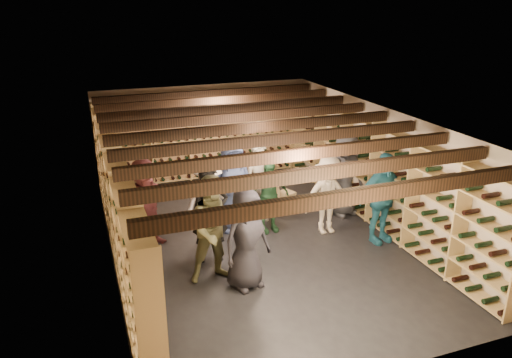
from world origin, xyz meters
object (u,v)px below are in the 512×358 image
(person_9, at_px, (208,199))
(person_0, at_px, (246,239))
(crate_stack_right, at_px, (284,200))
(person_6, at_px, (232,186))
(crate_stack_left, at_px, (267,195))
(person_10, at_px, (268,196))
(person_2, at_px, (215,229))
(person_12, at_px, (345,174))
(crate_loose, at_px, (259,207))
(person_3, at_px, (328,196))
(person_7, at_px, (260,182))
(person_5, at_px, (145,203))
(person_1, at_px, (210,214))
(person_4, at_px, (381,198))

(person_9, bearing_deg, person_0, -103.45)
(crate_stack_right, xyz_separation_m, person_9, (-1.95, -0.80, 0.60))
(person_6, height_order, person_9, person_6)
(crate_stack_left, xyz_separation_m, person_10, (-0.36, -1.01, 0.41))
(person_2, xyz_separation_m, person_12, (3.33, 1.65, -0.00))
(crate_stack_right, distance_m, crate_loose, 0.61)
(crate_loose, xyz_separation_m, person_12, (1.67, -0.77, 0.83))
(person_3, bearing_deg, crate_stack_right, 102.57)
(person_2, xyz_separation_m, person_7, (1.50, 1.96, -0.07))
(person_5, height_order, person_7, person_5)
(crate_stack_right, distance_m, person_2, 3.39)
(person_2, bearing_deg, person_6, 63.17)
(crate_loose, relative_size, person_1, 0.28)
(person_6, bearing_deg, crate_stack_right, 23.82)
(crate_stack_left, height_order, person_1, person_1)
(person_7, distance_m, person_9, 1.24)
(person_2, xyz_separation_m, person_6, (0.84, 1.76, 0.00))
(person_3, distance_m, person_5, 3.53)
(person_0, relative_size, person_3, 1.07)
(person_2, height_order, person_12, person_2)
(person_3, bearing_deg, person_7, 136.98)
(crate_stack_right, xyz_separation_m, person_7, (-0.75, -0.46, 0.68))
(crate_stack_left, distance_m, person_3, 1.70)
(person_4, relative_size, person_6, 0.97)
(crate_loose, height_order, person_4, person_4)
(crate_stack_right, xyz_separation_m, person_5, (-3.15, -0.79, 0.70))
(person_1, relative_size, person_5, 1.03)
(person_0, relative_size, person_5, 0.98)
(person_3, relative_size, person_5, 0.91)
(person_4, xyz_separation_m, person_5, (-4.22, 1.37, -0.03))
(person_5, relative_size, person_6, 0.94)
(person_1, bearing_deg, crate_stack_left, 49.79)
(crate_stack_left, height_order, person_7, person_7)
(person_7, height_order, person_9, person_7)
(person_10, relative_size, person_12, 0.82)
(person_1, relative_size, person_2, 0.97)
(crate_stack_right, bearing_deg, person_6, -155.07)
(crate_stack_left, bearing_deg, person_0, -117.28)
(person_7, height_order, person_10, person_7)
(person_1, relative_size, person_12, 0.98)
(person_1, distance_m, person_5, 1.38)
(person_12, bearing_deg, person_5, 163.97)
(person_6, bearing_deg, person_9, -166.16)
(crate_stack_right, distance_m, person_5, 3.32)
(person_3, relative_size, person_10, 1.06)
(person_6, bearing_deg, person_3, -26.26)
(person_5, bearing_deg, person_6, -19.70)
(person_7, height_order, person_12, person_12)
(crate_stack_left, xyz_separation_m, person_0, (-1.44, -2.80, 0.51))
(crate_loose, distance_m, person_7, 0.90)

